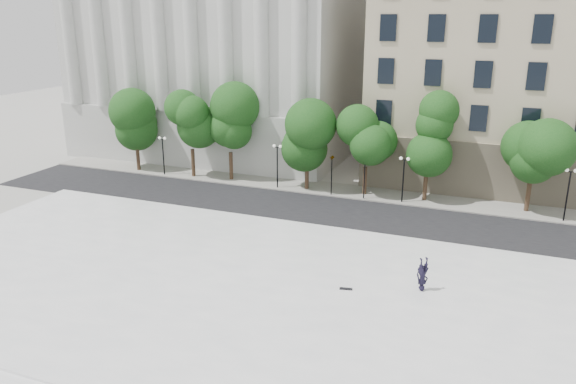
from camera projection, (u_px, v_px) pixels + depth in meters
name	position (u px, v px, depth m)	size (l,w,h in m)	color
ground	(200.00, 314.00, 30.14)	(160.00, 160.00, 0.00)	#ACABA3
plaza	(226.00, 286.00, 32.74)	(44.00, 22.00, 0.45)	white
street	(311.00, 210.00, 46.11)	(60.00, 8.00, 0.02)	black
far_sidewalk	(332.00, 189.00, 51.41)	(60.00, 4.00, 0.12)	#9D9A91
building_west	(234.00, 36.00, 66.40)	(31.50, 27.65, 25.60)	#BABBB6
traffic_light_west	(332.00, 156.00, 48.68)	(0.41, 1.60, 4.14)	black
traffic_light_east	(365.00, 158.00, 47.61)	(0.75, 1.98, 4.28)	black
person_lying	(422.00, 286.00, 31.73)	(0.72, 0.47, 1.97)	black
skateboard	(346.00, 289.00, 31.89)	(0.73, 0.19, 0.07)	black
street_trees	(301.00, 135.00, 50.47)	(40.98, 5.10, 7.61)	#382619
lamp_posts	(341.00, 165.00, 48.92)	(37.13, 0.28, 4.30)	black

